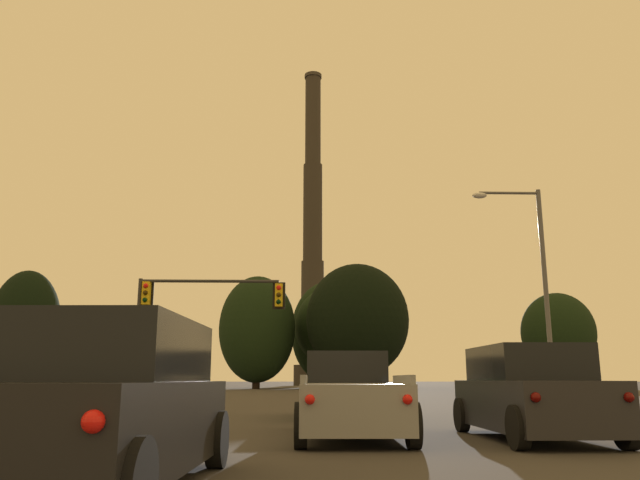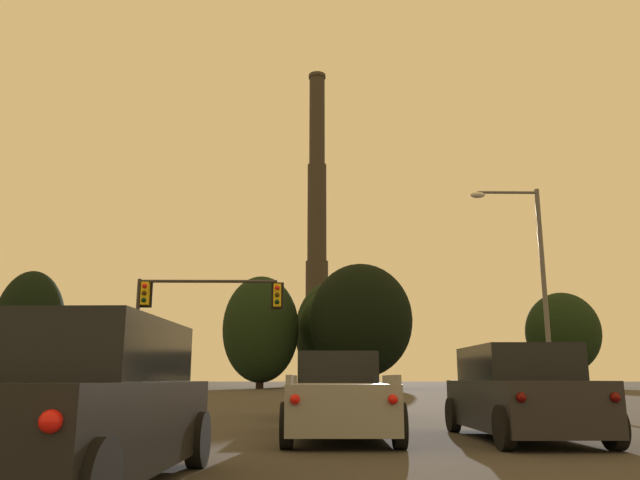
% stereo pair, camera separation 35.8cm
% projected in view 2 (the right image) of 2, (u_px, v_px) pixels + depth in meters
% --- Properties ---
extents(suv_left_lane_third, '(2.27, 4.96, 1.86)m').
position_uv_depth(suv_left_lane_third, '(79.00, 406.00, 6.87)').
color(suv_left_lane_third, black).
rests_on(suv_left_lane_third, ground_plane).
extents(suv_center_lane_front, '(2.17, 4.93, 1.86)m').
position_uv_depth(suv_center_lane_front, '(332.00, 388.00, 19.69)').
color(suv_center_lane_front, '#0F3823').
rests_on(suv_center_lane_front, ground_plane).
extents(suv_right_lane_second, '(2.11, 4.91, 1.86)m').
position_uv_depth(suv_right_lane_second, '(519.00, 394.00, 12.64)').
color(suv_right_lane_second, '#232328').
rests_on(suv_right_lane_second, ground_plane).
extents(pickup_truck_center_lane_second, '(2.28, 5.54, 1.82)m').
position_uv_depth(pickup_truck_center_lane_second, '(339.00, 397.00, 13.40)').
color(pickup_truck_center_lane_second, gray).
rests_on(pickup_truck_center_lane_second, ground_plane).
extents(traffic_light_overhead_left, '(6.80, 0.50, 5.67)m').
position_uv_depth(traffic_light_overhead_left, '(188.00, 307.00, 28.29)').
color(traffic_light_overhead_left, '#2D2D30').
rests_on(traffic_light_overhead_left, ground_plane).
extents(street_lamp, '(3.02, 0.36, 9.29)m').
position_uv_depth(street_lamp, '(533.00, 272.00, 26.44)').
color(street_lamp, '#56565B').
rests_on(street_lamp, ground_plane).
extents(smokestack, '(6.90, 6.90, 62.13)m').
position_uv_depth(smokestack, '(317.00, 256.00, 119.58)').
color(smokestack, '#2B2722').
rests_on(smokestack, ground_plane).
extents(treeline_far_left, '(9.62, 8.66, 14.09)m').
position_uv_depth(treeline_far_left, '(261.00, 329.00, 78.85)').
color(treeline_far_left, black).
rests_on(treeline_far_left, ground_plane).
extents(treeline_center_right, '(12.72, 11.45, 15.35)m').
position_uv_depth(treeline_center_right, '(361.00, 320.00, 77.17)').
color(treeline_center_right, black).
rests_on(treeline_center_right, ground_plane).
extents(treeline_right_mid, '(10.07, 9.07, 12.91)m').
position_uv_depth(treeline_right_mid, '(563.00, 333.00, 85.44)').
color(treeline_right_mid, black).
rests_on(treeline_right_mid, ground_plane).
extents(treeline_left_mid, '(8.38, 7.54, 14.42)m').
position_uv_depth(treeline_left_mid, '(29.00, 327.00, 76.66)').
color(treeline_left_mid, black).
rests_on(treeline_left_mid, ground_plane).
extents(treeline_far_right, '(10.02, 9.01, 14.53)m').
position_uv_depth(treeline_far_right, '(331.00, 332.00, 86.30)').
color(treeline_far_right, black).
rests_on(treeline_far_right, ground_plane).
extents(treeline_center_left, '(11.13, 10.01, 13.59)m').
position_uv_depth(treeline_center_left, '(340.00, 327.00, 83.57)').
color(treeline_center_left, black).
rests_on(treeline_center_left, ground_plane).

